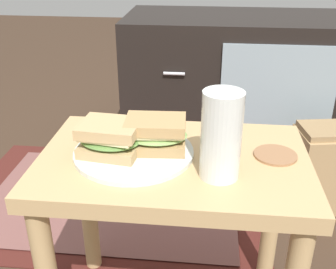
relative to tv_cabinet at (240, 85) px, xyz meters
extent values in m
cube|color=tan|center=(-0.20, -0.95, 0.15)|extent=(0.56, 0.36, 0.04)
cylinder|color=tan|center=(-0.45, -0.80, -0.08)|extent=(0.04, 0.04, 0.43)
cylinder|color=tan|center=(0.04, -0.80, -0.08)|extent=(0.04, 0.04, 0.43)
cube|color=black|center=(0.00, 0.00, 0.00)|extent=(0.96, 0.44, 0.58)
cube|color=#8C9EA8|center=(0.12, -0.22, 0.01)|extent=(0.42, 0.01, 0.44)
cylinder|color=silver|center=(-0.27, -0.23, 0.12)|extent=(0.08, 0.01, 0.01)
cylinder|color=silver|center=(-0.27, -0.23, -0.10)|extent=(0.08, 0.01, 0.01)
cube|color=#4C1E19|center=(-0.47, -0.48, -0.29)|extent=(1.09, 0.73, 0.01)
cube|color=brown|center=(-0.47, -0.48, -0.28)|extent=(0.89, 0.60, 0.00)
cylinder|color=silver|center=(-0.28, -0.95, 0.17)|extent=(0.25, 0.25, 0.01)
cube|color=tan|center=(-0.33, -0.96, 0.19)|extent=(0.13, 0.11, 0.02)
ellipsoid|color=#608C42|center=(-0.33, -0.96, 0.21)|extent=(0.14, 0.12, 0.02)
cube|color=beige|center=(-0.33, -0.96, 0.22)|extent=(0.12, 0.10, 0.01)
cube|color=tan|center=(-0.33, -0.96, 0.23)|extent=(0.13, 0.10, 0.02)
cube|color=tan|center=(-0.24, -0.93, 0.19)|extent=(0.13, 0.10, 0.02)
ellipsoid|color=#8CB260|center=(-0.24, -0.93, 0.21)|extent=(0.14, 0.10, 0.02)
cube|color=beige|center=(-0.24, -0.93, 0.22)|extent=(0.12, 0.09, 0.01)
cube|color=tan|center=(-0.24, -0.93, 0.24)|extent=(0.13, 0.09, 0.02)
cylinder|color=silver|center=(-0.11, -1.01, 0.25)|extent=(0.08, 0.08, 0.17)
cylinder|color=#C67219|center=(-0.11, -1.01, 0.24)|extent=(0.07, 0.07, 0.13)
cylinder|color=white|center=(-0.11, -1.01, 0.31)|extent=(0.07, 0.07, 0.01)
cylinder|color=#996B47|center=(0.01, -0.92, 0.17)|extent=(0.09, 0.09, 0.01)
cube|color=tan|center=(0.27, -0.42, -0.15)|extent=(0.21, 0.19, 0.28)
cube|color=#987950|center=(0.27, -0.42, 0.00)|extent=(0.20, 0.16, 0.02)
camera|label=1|loc=(-0.14, -1.68, 0.59)|focal=43.68mm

